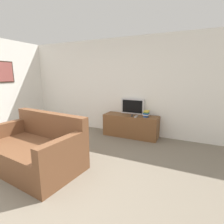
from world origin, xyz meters
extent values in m
plane|color=#756B5B|center=(0.00, 0.00, 0.00)|extent=(14.00, 14.00, 0.00)
cube|color=white|center=(0.00, 3.03, 1.30)|extent=(9.00, 0.06, 2.60)
cube|color=#332319|center=(-2.99, 1.60, 1.70)|extent=(0.02, 0.74, 0.59)
cube|color=#994C47|center=(-2.98, 1.60, 1.70)|extent=(0.01, 0.68, 0.53)
cube|color=brown|center=(0.40, 2.74, 0.29)|extent=(1.44, 0.47, 0.58)
cube|color=silver|center=(0.38, 2.94, 0.79)|extent=(0.63, 0.08, 0.42)
cube|color=black|center=(0.38, 2.89, 0.79)|extent=(0.55, 0.01, 0.34)
cube|color=brown|center=(-0.60, 0.45, 0.22)|extent=(1.82, 1.16, 0.44)
cube|color=brown|center=(-0.56, 0.86, 0.69)|extent=(1.74, 0.33, 0.48)
cube|color=brown|center=(-1.39, 0.52, 0.35)|extent=(0.24, 1.01, 0.71)
cube|color=brown|center=(0.19, 0.37, 0.35)|extent=(0.24, 1.01, 0.71)
cube|color=#23478E|center=(0.81, 2.74, 0.59)|extent=(0.11, 0.20, 0.03)
cube|color=#995623|center=(0.79, 2.75, 0.62)|extent=(0.11, 0.15, 0.02)
cube|color=silver|center=(0.81, 2.74, 0.63)|extent=(0.14, 0.19, 0.02)
cube|color=#23478E|center=(0.81, 2.75, 0.66)|extent=(0.14, 0.18, 0.03)
cube|color=#2D753D|center=(0.81, 2.75, 0.69)|extent=(0.12, 0.16, 0.03)
cube|color=gold|center=(0.82, 2.75, 0.72)|extent=(0.14, 0.23, 0.02)
cube|color=#2D2D2D|center=(0.45, 2.68, 0.59)|extent=(0.08, 0.20, 0.02)
cube|color=#B7B7B7|center=(0.58, 2.61, 0.59)|extent=(0.05, 0.17, 0.02)
camera|label=1|loc=(1.86, -1.53, 1.61)|focal=28.00mm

